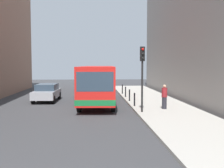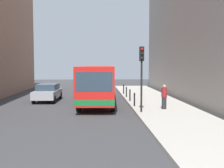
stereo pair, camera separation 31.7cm
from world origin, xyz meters
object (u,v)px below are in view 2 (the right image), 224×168
object	(u,v)px
car_behind_bus	(97,84)
bollard_mid	(130,95)
pedestrian_near_signal	(164,97)
traffic_light	(142,67)
bollard_near	(134,100)
bollard_far	(126,92)
bollard_farthest	(124,89)
bus	(98,82)
car_beside_bus	(48,92)

from	to	relation	value
car_behind_bus	bollard_mid	size ratio (longest dim) A/B	4.66
pedestrian_near_signal	traffic_light	bearing A→B (deg)	-155.70
bollard_near	bollard_mid	size ratio (longest dim) A/B	1.00
bollard_mid	bollard_far	bearing A→B (deg)	90.00
bollard_farthest	pedestrian_near_signal	size ratio (longest dim) A/B	0.58
traffic_light	bollard_near	size ratio (longest dim) A/B	4.32
bus	bollard_farthest	world-z (taller)	bus
bollard_far	car_behind_bus	bearing A→B (deg)	110.27
car_behind_bus	bollard_farthest	size ratio (longest dim) A/B	4.66
car_beside_bus	bollard_near	xyz separation A→B (m)	(6.94, -4.24, -0.16)
bollard_near	bollard_farthest	size ratio (longest dim) A/B	1.00
bollard_near	bollard_mid	distance (m)	2.82
bollard_near	pedestrian_near_signal	xyz separation A→B (m)	(1.82, -1.39, 0.34)
car_beside_bus	traffic_light	size ratio (longest dim) A/B	1.09
bus	bollard_mid	bearing A→B (deg)	-173.81
car_behind_bus	pedestrian_near_signal	bearing A→B (deg)	108.40
bollard_near	pedestrian_near_signal	bearing A→B (deg)	-37.42
bollard_near	bollard_far	bearing A→B (deg)	90.00
bollard_near	bollard_farthest	bearing A→B (deg)	90.00
bollard_mid	pedestrian_near_signal	bearing A→B (deg)	-66.61
car_beside_bus	bollard_far	world-z (taller)	car_beside_bus
bus	car_behind_bus	xyz separation A→B (m)	(-0.17, 10.46, -0.94)
bollard_far	pedestrian_near_signal	size ratio (longest dim) A/B	0.58
car_behind_bus	bollard_near	size ratio (longest dim) A/B	4.66
bollard_near	car_beside_bus	bearing A→B (deg)	148.57
car_behind_bus	traffic_light	distance (m)	16.08
car_beside_bus	bollard_mid	distance (m)	7.09
car_beside_bus	bollard_farthest	distance (m)	8.12
traffic_light	car_beside_bus	bearing A→B (deg)	136.04
car_behind_bus	pedestrian_near_signal	xyz separation A→B (m)	(4.59, -14.51, 0.18)
car_behind_bus	bus	bearing A→B (deg)	91.80
car_beside_bus	bollard_farthest	bearing A→B (deg)	-147.01
bollard_farthest	bollard_near	bearing A→B (deg)	-90.00
bus	bollard_near	world-z (taller)	bus
bollard_mid	pedestrian_near_signal	xyz separation A→B (m)	(1.82, -4.21, 0.34)
car_behind_bus	car_beside_bus	bearing A→B (deg)	65.63
bollard_farthest	car_behind_bus	bearing A→B (deg)	120.66
car_behind_bus	bollard_near	bearing A→B (deg)	102.75
bus	bollard_near	xyz separation A→B (m)	(2.59, -2.66, -1.10)
bus	pedestrian_near_signal	bearing A→B (deg)	140.15
bollard_mid	bollard_farthest	xyz separation A→B (m)	(0.00, 5.64, 0.00)
car_beside_bus	bollard_near	world-z (taller)	car_beside_bus
pedestrian_near_signal	car_behind_bus	bearing A→B (deg)	98.03
bus	car_behind_bus	bearing A→B (deg)	-86.33
traffic_light	bollard_farthest	size ratio (longest dim) A/B	4.32
car_behind_bus	pedestrian_near_signal	distance (m)	15.22
traffic_light	bus	bearing A→B (deg)	117.32
pedestrian_near_signal	bus	bearing A→B (deg)	127.92
traffic_light	bollard_near	distance (m)	3.49
car_beside_bus	traffic_light	world-z (taller)	traffic_light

